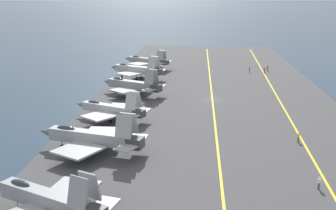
{
  "coord_description": "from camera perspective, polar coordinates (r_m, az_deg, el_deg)",
  "views": [
    {
      "loc": [
        -91.97,
        3.15,
        24.18
      ],
      "look_at": [
        -14.71,
        8.9,
        2.9
      ],
      "focal_mm": 45.0,
      "sensor_mm": 36.0,
      "label": 1
    }
  ],
  "objects": [
    {
      "name": "parked_jet_second",
      "position": [
        64.28,
        -10.39,
        -4.33
      ],
      "size": [
        14.19,
        17.47,
        6.61
      ],
      "color": "#93999E",
      "rests_on": "carrier_deck"
    },
    {
      "name": "crew_red_vest",
      "position": [
        131.11,
        13.34,
        4.93
      ],
      "size": [
        0.41,
        0.46,
        1.8
      ],
      "color": "#4C473D",
      "rests_on": "carrier_deck"
    },
    {
      "name": "parked_jet_fourth",
      "position": [
        98.09,
        -4.91,
        2.74
      ],
      "size": [
        12.31,
        15.92,
        6.5
      ],
      "color": "gray",
      "rests_on": "carrier_deck"
    },
    {
      "name": "parked_jet_third",
      "position": [
        79.32,
        -7.76,
        -0.54
      ],
      "size": [
        12.55,
        15.27,
        6.11
      ],
      "color": "#A8AAAF",
      "rests_on": "carrier_deck"
    },
    {
      "name": "ground_plane",
      "position": [
        95.15,
        6.02,
        0.55
      ],
      "size": [
        2000.0,
        2000.0,
        0.0
      ],
      "primitive_type": "plane",
      "color": "#23384C"
    },
    {
      "name": "deck_stripe_centerline",
      "position": [
        95.04,
        6.02,
        0.79
      ],
      "size": [
        166.65,
        0.36,
        0.01
      ],
      "primitive_type": "cube",
      "color": "yellow",
      "rests_on": "carrier_deck"
    },
    {
      "name": "parked_jet_sixth",
      "position": [
        131.19,
        -2.89,
        6.02
      ],
      "size": [
        13.34,
        15.92,
        6.1
      ],
      "color": "gray",
      "rests_on": "carrier_deck"
    },
    {
      "name": "crew_blue_vest",
      "position": [
        127.51,
        10.99,
        4.77
      ],
      "size": [
        0.38,
        0.27,
        1.75
      ],
      "color": "#4C473D",
      "rests_on": "carrier_deck"
    },
    {
      "name": "crew_white_vest",
      "position": [
        55.74,
        19.79,
        -9.82
      ],
      "size": [
        0.37,
        0.45,
        1.67
      ],
      "color": "#4C473D",
      "rests_on": "carrier_deck"
    },
    {
      "name": "carrier_deck",
      "position": [
        95.1,
        6.02,
        0.67
      ],
      "size": [
        185.17,
        53.99,
        0.4
      ],
      "primitive_type": "cube",
      "color": "#424244",
      "rests_on": "ground"
    },
    {
      "name": "parked_jet_nearest",
      "position": [
        46.51,
        -16.11,
        -12.21
      ],
      "size": [
        13.64,
        15.32,
        6.73
      ],
      "color": "gray",
      "rests_on": "carrier_deck"
    },
    {
      "name": "parked_jet_fifth",
      "position": [
        115.58,
        -4.34,
        4.82
      ],
      "size": [
        12.52,
        16.33,
        6.67
      ],
      "color": "#A8AAAF",
      "rests_on": "carrier_deck"
    },
    {
      "name": "crew_purple_vest",
      "position": [
        127.86,
        12.92,
        4.68
      ],
      "size": [
        0.43,
        0.46,
        1.71
      ],
      "color": "#232328",
      "rests_on": "carrier_deck"
    },
    {
      "name": "crew_yellow_vest",
      "position": [
        70.97,
        17.26,
        -4.13
      ],
      "size": [
        0.46,
        0.41,
        1.72
      ],
      "color": "#4C473D",
      "rests_on": "carrier_deck"
    },
    {
      "name": "deck_stripe_foul_line",
      "position": [
        96.68,
        14.85,
        0.6
      ],
      "size": [
        166.56,
        6.32,
        0.01
      ],
      "primitive_type": "cube",
      "rotation": [
        0.0,
        0.0,
        -0.04
      ],
      "color": "yellow",
      "rests_on": "carrier_deck"
    }
  ]
}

